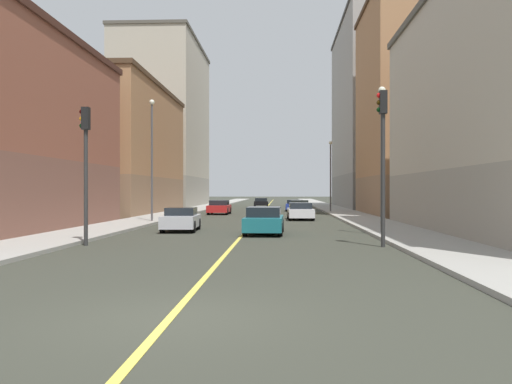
% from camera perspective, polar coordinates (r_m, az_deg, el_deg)
% --- Properties ---
extents(ground_plane, '(400.00, 400.00, 0.00)m').
position_cam_1_polar(ground_plane, '(9.87, -8.82, -12.71)').
color(ground_plane, '#35372D').
rests_on(ground_plane, ground).
extents(sidewalk_left, '(3.38, 168.00, 0.15)m').
position_cam_1_polar(sidewalk_left, '(58.79, 8.52, -1.94)').
color(sidewalk_left, '#9E9B93').
rests_on(sidewalk_left, ground).
extents(sidewalk_right, '(3.38, 168.00, 0.15)m').
position_cam_1_polar(sidewalk_right, '(59.30, -6.99, -1.92)').
color(sidewalk_right, '#9E9B93').
rests_on(sidewalk_right, ground).
extents(lane_center_stripe, '(0.16, 154.00, 0.01)m').
position_cam_1_polar(lane_center_stripe, '(58.51, 0.73, -2.01)').
color(lane_center_stripe, '#E5D14C').
rests_on(lane_center_stripe, ground).
extents(building_left_mid, '(10.37, 14.62, 19.32)m').
position_cam_1_polar(building_left_mid, '(52.74, 16.78, 8.27)').
color(building_left_mid, '#8F6B4F').
rests_on(building_left_mid, ground).
extents(building_left_far, '(10.37, 24.98, 23.94)m').
position_cam_1_polar(building_left_far, '(74.15, 12.62, 7.71)').
color(building_left_far, gray).
rests_on(building_left_far, ground).
extents(building_right_midblock, '(10.37, 23.00, 12.43)m').
position_cam_1_polar(building_right_midblock, '(56.07, -14.67, 4.24)').
color(building_right_midblock, '#8F6B4F').
rests_on(building_right_midblock, ground).
extents(building_right_distant, '(10.37, 22.05, 23.02)m').
position_cam_1_polar(building_right_distant, '(79.80, -9.49, 6.83)').
color(building_right_distant, '#9D9688').
rests_on(building_right_distant, ground).
extents(traffic_light_left_near, '(0.40, 0.32, 6.09)m').
position_cam_1_polar(traffic_light_left_near, '(22.11, 12.95, 4.65)').
color(traffic_light_left_near, '#2D2D2D').
rests_on(traffic_light_left_near, ground).
extents(traffic_light_right_near, '(0.40, 0.32, 5.53)m').
position_cam_1_polar(traffic_light_right_near, '(23.09, -17.20, 3.64)').
color(traffic_light_right_near, '#2D2D2D').
rests_on(traffic_light_right_near, ground).
extents(street_lamp_left_near, '(0.36, 0.36, 7.18)m').
position_cam_1_polar(street_lamp_left_near, '(28.00, 12.87, 4.85)').
color(street_lamp_left_near, '#4C4C51').
rests_on(street_lamp_left_near, ground).
extents(street_lamp_right_near, '(0.36, 0.36, 8.25)m').
position_cam_1_polar(street_lamp_right_near, '(38.32, -10.70, 4.42)').
color(street_lamp_right_near, '#4C4C51').
rests_on(street_lamp_right_near, ground).
extents(street_lamp_left_far, '(0.36, 0.36, 7.07)m').
position_cam_1_polar(street_lamp_left_far, '(56.02, 7.70, 2.42)').
color(street_lamp_left_far, '#4C4C51').
rests_on(street_lamp_left_far, ground).
extents(car_yellow, '(1.95, 4.49, 1.30)m').
position_cam_1_polar(car_yellow, '(52.85, 4.50, -1.57)').
color(car_yellow, gold).
rests_on(car_yellow, ground).
extents(car_black, '(2.03, 4.06, 1.21)m').
position_cam_1_polar(car_black, '(75.75, 0.53, -1.08)').
color(car_black, black).
rests_on(car_black, ground).
extents(car_teal, '(2.00, 4.59, 1.38)m').
position_cam_1_polar(car_teal, '(27.94, 0.85, -2.98)').
color(car_teal, '#196670').
rests_on(car_teal, ground).
extents(car_white, '(1.99, 4.53, 1.29)m').
position_cam_1_polar(car_white, '(41.93, 4.60, -2.00)').
color(car_white, white).
rests_on(car_white, ground).
extents(car_red, '(1.98, 4.06, 1.32)m').
position_cam_1_polar(car_red, '(51.52, -3.82, -1.59)').
color(car_red, red).
rests_on(car_red, ground).
extents(car_blue, '(2.08, 4.06, 1.22)m').
position_cam_1_polar(car_blue, '(59.77, 4.05, -1.39)').
color(car_blue, '#23389E').
rests_on(car_blue, ground).
extents(car_silver, '(1.94, 4.02, 1.29)m').
position_cam_1_polar(car_silver, '(30.25, -7.74, -2.83)').
color(car_silver, silver).
rests_on(car_silver, ground).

